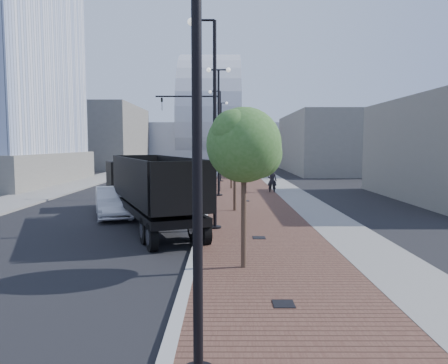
{
  "coord_description": "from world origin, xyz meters",
  "views": [
    {
      "loc": [
        1.02,
        -8.51,
        3.83
      ],
      "look_at": [
        1.0,
        12.0,
        2.0
      ],
      "focal_mm": 33.79,
      "sensor_mm": 36.0,
      "label": 1
    }
  ],
  "objects_px": {
    "dump_truck": "(139,191)",
    "pedestrian": "(272,181)",
    "white_sedan": "(113,202)",
    "dark_car_mid": "(125,184)"
  },
  "relations": [
    {
      "from": "dark_car_mid",
      "to": "dump_truck",
      "type": "bearing_deg",
      "value": -84.85
    },
    {
      "from": "dump_truck",
      "to": "dark_car_mid",
      "type": "xyz_separation_m",
      "value": [
        -3.6,
        12.05,
        -0.76
      ]
    },
    {
      "from": "white_sedan",
      "to": "pedestrian",
      "type": "height_order",
      "value": "pedestrian"
    },
    {
      "from": "dump_truck",
      "to": "pedestrian",
      "type": "xyz_separation_m",
      "value": [
        8.22,
        10.53,
        -0.35
      ]
    },
    {
      "from": "dump_truck",
      "to": "dark_car_mid",
      "type": "relative_size",
      "value": 3.01
    },
    {
      "from": "dump_truck",
      "to": "dark_car_mid",
      "type": "distance_m",
      "value": 12.6
    },
    {
      "from": "white_sedan",
      "to": "pedestrian",
      "type": "xyz_separation_m",
      "value": [
        9.62,
        10.55,
        0.22
      ]
    },
    {
      "from": "white_sedan",
      "to": "dump_truck",
      "type": "bearing_deg",
      "value": -17.57
    },
    {
      "from": "dump_truck",
      "to": "white_sedan",
      "type": "height_order",
      "value": "dump_truck"
    },
    {
      "from": "dark_car_mid",
      "to": "pedestrian",
      "type": "height_order",
      "value": "pedestrian"
    }
  ]
}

